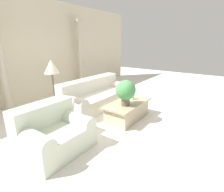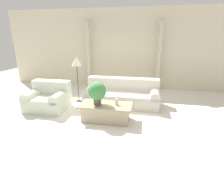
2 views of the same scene
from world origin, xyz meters
name	(u,v)px [view 2 (image 2 of 2)]	position (x,y,z in m)	size (l,w,h in m)	color
ground_plane	(105,112)	(0.00, 0.00, 0.00)	(16.00, 16.00, 0.00)	silver
wall_back	(120,49)	(0.00, 2.89, 1.60)	(10.00, 0.06, 3.20)	beige
sofa_long	(122,94)	(0.39, 0.78, 0.33)	(2.33, 0.96, 0.82)	beige
loveseat	(48,98)	(-1.74, -0.03, 0.34)	(1.15, 0.96, 0.82)	beige
coffee_table	(106,112)	(0.14, -0.46, 0.23)	(1.35, 0.67, 0.44)	tan
potted_plant	(97,91)	(-0.06, -0.52, 0.79)	(0.46, 0.46, 0.60)	brown
pillar_candle	(117,102)	(0.42, -0.44, 0.52)	(0.08, 0.08, 0.17)	beige
floor_lamp	(77,64)	(-1.08, 0.74, 1.28)	(0.33, 0.33, 1.51)	#4C473D
column_left	(88,56)	(-1.30, 2.57, 1.35)	(0.25, 0.25, 2.64)	beige
column_right	(159,57)	(1.58, 2.57, 1.35)	(0.25, 0.25, 2.64)	beige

